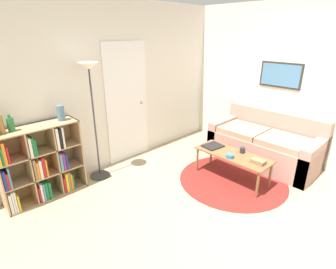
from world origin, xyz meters
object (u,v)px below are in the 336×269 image
Objects in this scene: bottle_middle at (0,124)px; bowl at (230,156)px; floor_lamp at (91,89)px; bottle_right at (11,124)px; cup at (242,150)px; bookshelf at (39,165)px; laptop at (213,146)px; vase_on_shelf at (61,113)px; coffee_table at (233,157)px; couch at (265,145)px.

bowl is at bearing -33.03° from bottle_middle.
floor_lamp is 8.33× the size of bottle_right.
bookshelf is at bearing 145.92° from cup.
vase_on_shelf reaches higher than laptop.
laptop is at bearing -38.19° from floor_lamp.
bowl is (-0.14, -0.41, 0.02)m from laptop.
bottle_right reaches higher than bookshelf.
coffee_table is 9.97× the size of bowl.
coffee_table is 3.41× the size of laptop.
floor_lamp reaches higher than couch.
bottle_middle is at bearing 146.97° from bowl.
bookshelf is 0.74m from vase_on_shelf.
bottle_right is at bearing 154.97° from couch.
cup is (0.13, -0.45, 0.03)m from laptop.
bottle_middle reaches higher than cup.
coffee_table is at bearing -90.56° from laptop.
vase_on_shelf is (-1.72, 1.57, 0.67)m from bowl.
cup is at bearing -34.08° from bookshelf.
bottle_middle reaches higher than bowl.
bottle_right is at bearing 154.61° from laptop.
laptop is at bearing 155.92° from couch.
bookshelf is at bearing -1.79° from bottle_right.
bookshelf is 3.56m from couch.
bowl is 0.55× the size of vase_on_shelf.
laptop is 0.44m from bowl.
couch is 8.48× the size of vase_on_shelf.
bookshelf reaches higher than coffee_table.
bookshelf is at bearing 179.50° from vase_on_shelf.
bookshelf is 9.14× the size of bowl.
cup reaches higher than laptop.
bookshelf is at bearing 143.18° from bowl.
laptop is at bearing 106.39° from cup.
bowl is 2.42m from vase_on_shelf.
floor_lamp is 3.00m from couch.
bottle_right is at bearing 179.04° from vase_on_shelf.
vase_on_shelf is (-1.85, 1.53, 0.74)m from coffee_table.
laptop is at bearing -27.36° from bookshelf.
couch is 1.55× the size of coffee_table.
couch is at bearing -25.03° from bottle_right.
bookshelf is 2.87m from cup.
coffee_table is at bearing -30.92° from bottle_middle.
cup is (0.27, -0.03, 0.02)m from bowl.
bookshelf reaches higher than couch.
floor_lamp is at bearing 129.81° from bowl.
laptop is 2.90m from bottle_middle.
laptop is (-0.94, 0.42, 0.13)m from couch.
bottle_right reaches higher than bowl.
vase_on_shelf reaches higher than bowl.
bowl is at bearing -42.45° from vase_on_shelf.
bottle_middle is (-2.56, 1.53, 0.75)m from coffee_table.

